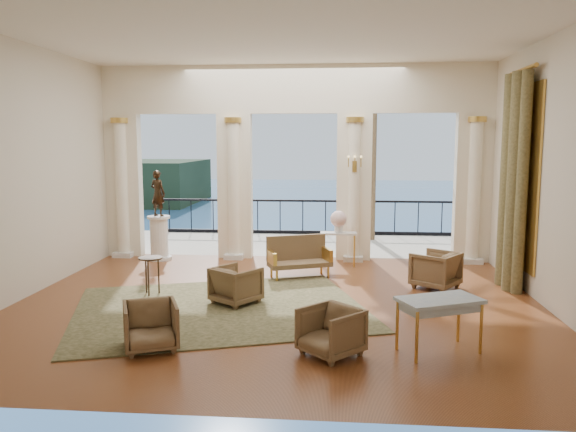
# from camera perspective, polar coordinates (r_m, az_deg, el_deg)

# --- Properties ---
(floor) EXTENTS (9.00, 9.00, 0.00)m
(floor) POSITION_cam_1_polar(r_m,az_deg,el_deg) (9.72, -1.15, -8.92)
(floor) COLOR #461F0C
(floor) RESTS_ON ground
(room_walls) EXTENTS (9.00, 9.00, 9.00)m
(room_walls) POSITION_cam_1_polar(r_m,az_deg,el_deg) (8.21, -2.03, 8.41)
(room_walls) COLOR beige
(room_walls) RESTS_ON ground
(arcade) EXTENTS (9.00, 0.56, 4.50)m
(arcade) POSITION_cam_1_polar(r_m,az_deg,el_deg) (13.12, 0.60, 6.80)
(arcade) COLOR #F9E7CA
(arcade) RESTS_ON ground
(terrace) EXTENTS (10.00, 3.60, 0.10)m
(terrace) POSITION_cam_1_polar(r_m,az_deg,el_deg) (15.35, 1.14, -2.97)
(terrace) COLOR #B3A898
(terrace) RESTS_ON ground
(balustrade) EXTENTS (9.00, 0.06, 1.03)m
(balustrade) POSITION_cam_1_polar(r_m,az_deg,el_deg) (16.86, 1.51, -0.44)
(balustrade) COLOR black
(balustrade) RESTS_ON terrace
(palm_tree) EXTENTS (2.00, 2.00, 4.50)m
(palm_tree) POSITION_cam_1_polar(r_m,az_deg,el_deg) (15.95, 8.74, 12.28)
(palm_tree) COLOR #4C3823
(palm_tree) RESTS_ON terrace
(headland) EXTENTS (22.00, 18.00, 6.00)m
(headland) POSITION_cam_1_polar(r_m,az_deg,el_deg) (85.30, -16.42, 3.39)
(headland) COLOR black
(headland) RESTS_ON sea
(sea) EXTENTS (160.00, 160.00, 0.00)m
(sea) POSITION_cam_1_polar(r_m,az_deg,el_deg) (69.82, 4.07, 0.34)
(sea) COLOR #225595
(sea) RESTS_ON ground
(curtain) EXTENTS (0.33, 1.40, 4.09)m
(curtain) POSITION_cam_1_polar(r_m,az_deg,el_deg) (11.28, 21.92, 3.27)
(curtain) COLOR #4D4627
(curtain) RESTS_ON ground
(window_frame) EXTENTS (0.04, 1.60, 3.40)m
(window_frame) POSITION_cam_1_polar(r_m,az_deg,el_deg) (11.33, 22.85, 3.65)
(window_frame) COLOR gold
(window_frame) RESTS_ON room_walls
(wall_sconce) EXTENTS (0.30, 0.11, 0.33)m
(wall_sconce) POSITION_cam_1_polar(r_m,az_deg,el_deg) (12.79, 6.78, 5.14)
(wall_sconce) COLOR gold
(wall_sconce) RESTS_ON arcade
(rug) EXTENTS (5.55, 4.89, 0.02)m
(rug) POSITION_cam_1_polar(r_m,az_deg,el_deg) (9.50, -6.90, -9.29)
(rug) COLOR #2F341B
(rug) RESTS_ON ground
(armchair_a) EXTENTS (0.88, 0.86, 0.71)m
(armchair_a) POSITION_cam_1_polar(r_m,az_deg,el_deg) (7.81, -13.78, -10.59)
(armchair_a) COLOR #4F3B25
(armchair_a) RESTS_ON ground
(armchair_b) EXTENTS (0.93, 0.93, 0.70)m
(armchair_b) POSITION_cam_1_polar(r_m,az_deg,el_deg) (7.42, 4.37, -11.41)
(armchair_b) COLOR #4F3B25
(armchair_b) RESTS_ON ground
(armchair_c) EXTENTS (1.01, 1.02, 0.77)m
(armchair_c) POSITION_cam_1_polar(r_m,az_deg,el_deg) (11.00, 14.75, -5.13)
(armchair_c) COLOR #4F3B25
(armchair_c) RESTS_ON ground
(armchair_d) EXTENTS (0.94, 0.93, 0.71)m
(armchair_d) POSITION_cam_1_polar(r_m,az_deg,el_deg) (9.70, -5.29, -6.80)
(armchair_d) COLOR #4F3B25
(armchair_d) RESTS_ON ground
(settee) EXTENTS (1.38, 0.97, 0.84)m
(settee) POSITION_cam_1_polar(r_m,az_deg,el_deg) (11.54, 1.06, -4.15)
(settee) COLOR #4F3B25
(settee) RESTS_ON ground
(game_table) EXTENTS (1.20, 0.96, 0.73)m
(game_table) POSITION_cam_1_polar(r_m,az_deg,el_deg) (7.68, 15.14, -8.62)
(game_table) COLOR #92A7BB
(game_table) RESTS_ON ground
(pedestal) EXTENTS (0.56, 0.56, 1.04)m
(pedestal) POSITION_cam_1_polar(r_m,az_deg,el_deg) (13.50, -12.95, -2.26)
(pedestal) COLOR silver
(pedestal) RESTS_ON ground
(statue) EXTENTS (0.46, 0.39, 1.07)m
(statue) POSITION_cam_1_polar(r_m,az_deg,el_deg) (13.37, -13.09, 2.27)
(statue) COLOR black
(statue) RESTS_ON pedestal
(console_table) EXTENTS (0.80, 0.33, 0.76)m
(console_table) POSITION_cam_1_polar(r_m,az_deg,el_deg) (12.53, 5.14, -2.25)
(console_table) COLOR silver
(console_table) RESTS_ON ground
(urn) EXTENTS (0.36, 0.36, 0.48)m
(urn) POSITION_cam_1_polar(r_m,az_deg,el_deg) (12.47, 5.16, -0.41)
(urn) COLOR white
(urn) RESTS_ON console_table
(side_table) EXTENTS (0.43, 0.43, 0.69)m
(side_table) POSITION_cam_1_polar(r_m,az_deg,el_deg) (10.42, -13.78, -4.62)
(side_table) COLOR black
(side_table) RESTS_ON ground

